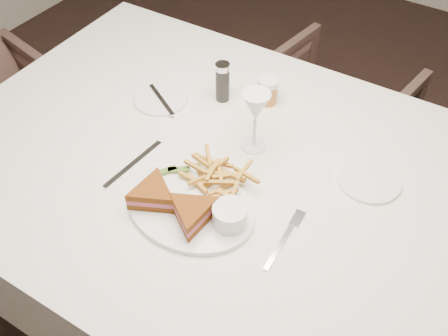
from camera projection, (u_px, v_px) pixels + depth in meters
table at (233, 252)px, 1.55m from camera, size 1.61×1.10×0.75m
chair_far at (327, 117)px, 2.11m from camera, size 0.64×0.61×0.58m
table_setting at (214, 171)px, 1.22m from camera, size 0.79×0.63×0.18m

